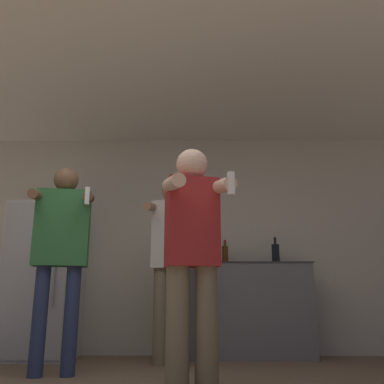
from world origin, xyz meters
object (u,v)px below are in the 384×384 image
(bottle_amber_bourbon, at_px, (214,255))
(bottle_green_wine, at_px, (205,256))
(bottle_tall_gin, at_px, (276,253))
(bottle_brown_liquor, at_px, (225,254))
(person_spectator_back, at_px, (171,257))
(person_woman_foreground, at_px, (192,253))
(person_man_side, at_px, (61,244))
(refrigerator, at_px, (45,280))

(bottle_amber_bourbon, bearing_deg, bottle_green_wine, 180.00)
(bottle_tall_gin, distance_m, bottle_brown_liquor, 0.56)
(bottle_green_wine, bearing_deg, person_spectator_back, -120.67)
(person_woman_foreground, height_order, person_spectator_back, person_spectator_back)
(bottle_brown_liquor, relative_size, person_spectator_back, 0.15)
(person_man_side, xyz_separation_m, person_spectator_back, (0.88, 0.66, -0.04))
(bottle_amber_bourbon, xyz_separation_m, person_spectator_back, (-0.44, -0.57, -0.09))
(bottle_tall_gin, xyz_separation_m, bottle_green_wine, (-0.79, 0.00, -0.03))
(bottle_tall_gin, xyz_separation_m, bottle_amber_bourbon, (-0.69, 0.00, -0.01))
(person_spectator_back, bearing_deg, bottle_amber_bourbon, 52.46)
(person_spectator_back, bearing_deg, bottle_tall_gin, 26.98)
(refrigerator, bearing_deg, bottle_tall_gin, 2.74)
(person_man_side, bearing_deg, bottle_amber_bourbon, 43.02)
(person_man_side, bearing_deg, bottle_brown_liquor, 40.47)
(bottle_amber_bourbon, bearing_deg, refrigerator, -176.23)
(bottle_green_wine, relative_size, person_spectator_back, 0.14)
(person_spectator_back, bearing_deg, person_man_side, -143.16)
(refrigerator, bearing_deg, bottle_amber_bourbon, 3.77)
(bottle_tall_gin, height_order, person_spectator_back, person_spectator_back)
(bottle_brown_liquor, bearing_deg, person_man_side, -139.53)
(bottle_amber_bourbon, bearing_deg, person_woman_foreground, -95.94)
(bottle_brown_liquor, relative_size, person_woman_foreground, 0.17)
(refrigerator, bearing_deg, person_spectator_back, -18.06)
(bottle_tall_gin, xyz_separation_m, person_spectator_back, (-1.13, -0.57, -0.10))
(person_woman_foreground, bearing_deg, person_spectator_back, 99.06)
(refrigerator, relative_size, person_spectator_back, 0.91)
(bottle_amber_bourbon, distance_m, person_man_side, 1.81)
(bottle_tall_gin, relative_size, person_spectator_back, 0.17)
(refrigerator, relative_size, bottle_tall_gin, 5.38)
(refrigerator, relative_size, person_woman_foreground, 1.02)
(bottle_tall_gin, xyz_separation_m, bottle_brown_liquor, (-0.56, -0.00, -0.00))
(bottle_brown_liquor, relative_size, bottle_green_wine, 1.08)
(person_man_side, distance_m, person_spectator_back, 1.10)
(person_woman_foreground, bearing_deg, bottle_amber_bourbon, 84.06)
(bottle_amber_bourbon, distance_m, person_spectator_back, 0.73)
(bottle_brown_liquor, distance_m, person_woman_foreground, 2.06)
(person_man_side, relative_size, person_spectator_back, 0.96)
(bottle_tall_gin, bearing_deg, refrigerator, -177.26)
(bottle_brown_liquor, xyz_separation_m, person_woman_foreground, (-0.33, -2.02, -0.22))
(refrigerator, height_order, bottle_green_wine, refrigerator)
(refrigerator, xyz_separation_m, person_woman_foreground, (1.62, -1.90, 0.07))
(person_woman_foreground, xyz_separation_m, person_spectator_back, (-0.23, 1.45, 0.12))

